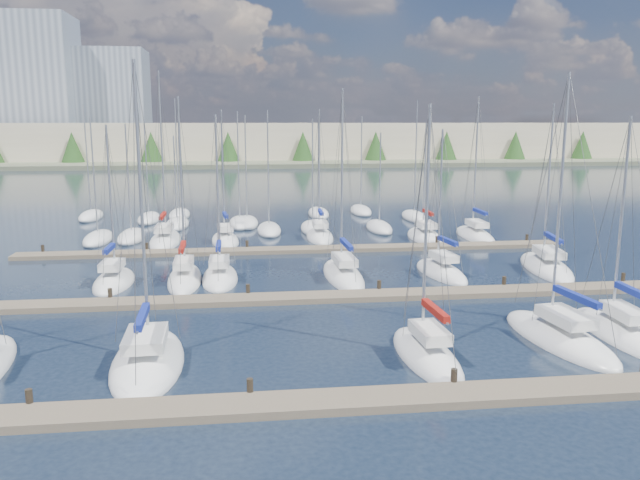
{
  "coord_description": "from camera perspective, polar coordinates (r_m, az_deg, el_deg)",
  "views": [
    {
      "loc": [
        -3.98,
        -19.41,
        10.42
      ],
      "look_at": [
        0.0,
        14.0,
        4.0
      ],
      "focal_mm": 35.0,
      "sensor_mm": 36.0,
      "label": 1
    }
  ],
  "objects": [
    {
      "name": "dock_near",
      "position": [
        24.09,
        3.49,
        -14.45
      ],
      "size": [
        44.0,
        1.93,
        1.1
      ],
      "color": "#6B5E4C",
      "rests_on": "ground"
    },
    {
      "name": "shoreline",
      "position": [
        169.46,
        -10.09,
        9.63
      ],
      "size": [
        400.0,
        60.0,
        38.0
      ],
      "color": "#666B51",
      "rests_on": "ground"
    },
    {
      "name": "sailboat_r",
      "position": [
        58.57,
        13.98,
        0.42
      ],
      "size": [
        2.52,
        8.16,
        13.36
      ],
      "rotation": [
        0.0,
        0.0,
        -0.02
      ],
      "color": "white",
      "rests_on": "ground"
    },
    {
      "name": "sailboat_o",
      "position": [
        55.18,
        -8.66,
        0.0
      ],
      "size": [
        2.98,
        6.52,
        12.15
      ],
      "rotation": [
        0.0,
        0.0,
        0.11
      ],
      "color": "white",
      "rests_on": "ground"
    },
    {
      "name": "sailboat_f",
      "position": [
        34.33,
        25.64,
        -7.65
      ],
      "size": [
        2.45,
        7.9,
        11.42
      ],
      "rotation": [
        0.0,
        0.0,
        -0.03
      ],
      "color": "white",
      "rests_on": "ground"
    },
    {
      "name": "dock_mid",
      "position": [
        37.1,
        -0.37,
        -5.27
      ],
      "size": [
        44.0,
        1.93,
        1.1
      ],
      "color": "#6B5E4C",
      "rests_on": "ground"
    },
    {
      "name": "ground",
      "position": [
        80.19,
        -3.9,
        3.31
      ],
      "size": [
        400.0,
        400.0,
        0.0
      ],
      "primitive_type": "plane",
      "color": "#1B2636",
      "rests_on": "ground"
    },
    {
      "name": "sailboat_e",
      "position": [
        32.44,
        21.0,
        -8.34
      ],
      "size": [
        3.65,
        8.66,
        13.37
      ],
      "rotation": [
        0.0,
        0.0,
        0.12
      ],
      "color": "white",
      "rests_on": "ground"
    },
    {
      "name": "sailboat_c",
      "position": [
        28.55,
        -15.47,
        -10.63
      ],
      "size": [
        3.42,
        8.33,
        13.66
      ],
      "rotation": [
        0.0,
        0.0,
        0.04
      ],
      "color": "white",
      "rests_on": "ground"
    },
    {
      "name": "sailboat_p",
      "position": [
        56.45,
        -0.02,
        0.36
      ],
      "size": [
        2.55,
        7.14,
        12.24
      ],
      "rotation": [
        0.0,
        0.0,
        -0.03
      ],
      "color": "white",
      "rests_on": "ground"
    },
    {
      "name": "sailboat_q",
      "position": [
        57.04,
        9.54,
        0.3
      ],
      "size": [
        2.85,
        7.53,
        11.02
      ],
      "rotation": [
        0.0,
        0.0,
        -0.03
      ],
      "color": "white",
      "rests_on": "ground"
    },
    {
      "name": "sailboat_m",
      "position": [
        47.44,
        19.96,
        -2.33
      ],
      "size": [
        4.23,
        9.25,
        12.38
      ],
      "rotation": [
        0.0,
        0.0,
        -0.17
      ],
      "color": "white",
      "rests_on": "ground"
    },
    {
      "name": "sailboat_n",
      "position": [
        56.13,
        -13.96,
        -0.02
      ],
      "size": [
        2.73,
        8.63,
        15.37
      ],
      "rotation": [
        0.0,
        0.0,
        0.02
      ],
      "color": "white",
      "rests_on": "ground"
    },
    {
      "name": "distant_boats",
      "position": [
        63.98,
        -7.04,
        1.61
      ],
      "size": [
        36.93,
        20.75,
        13.3
      ],
      "color": "#9EA0A5",
      "rests_on": "ground"
    },
    {
      "name": "dock_far",
      "position": [
        50.63,
        -2.14,
        -0.9
      ],
      "size": [
        44.0,
        1.93,
        1.1
      ],
      "color": "#6B5E4C",
      "rests_on": "ground"
    },
    {
      "name": "sailboat_d",
      "position": [
        28.62,
        9.71,
        -10.3
      ],
      "size": [
        2.58,
        7.21,
        11.9
      ],
      "rotation": [
        0.0,
        0.0,
        0.05
      ],
      "color": "white",
      "rests_on": "ground"
    },
    {
      "name": "sailboat_k",
      "position": [
        42.29,
        2.14,
        -3.21
      ],
      "size": [
        2.62,
        8.8,
        13.29
      ],
      "rotation": [
        0.0,
        0.0,
        0.03
      ],
      "color": "white",
      "rests_on": "ground"
    },
    {
      "name": "sailboat_h",
      "position": [
        42.74,
        -18.32,
        -3.61
      ],
      "size": [
        2.42,
        6.29,
        10.95
      ],
      "rotation": [
        0.0,
        0.0,
        -0.0
      ],
      "color": "white",
      "rests_on": "ground"
    },
    {
      "name": "sailboat_j",
      "position": [
        42.1,
        -9.13,
        -3.4
      ],
      "size": [
        2.42,
        6.75,
        11.62
      ],
      "rotation": [
        0.0,
        0.0,
        0.01
      ],
      "color": "white",
      "rests_on": "ground"
    },
    {
      "name": "sailboat_l",
      "position": [
        43.89,
        11.02,
        -2.89
      ],
      "size": [
        3.06,
        7.01,
        10.64
      ],
      "rotation": [
        0.0,
        0.0,
        0.13
      ],
      "color": "white",
      "rests_on": "ground"
    },
    {
      "name": "sailboat_i",
      "position": [
        42.24,
        -12.27,
        -3.46
      ],
      "size": [
        2.43,
        7.75,
        12.74
      ],
      "rotation": [
        0.0,
        0.0,
        0.03
      ],
      "color": "white",
      "rests_on": "ground"
    }
  ]
}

